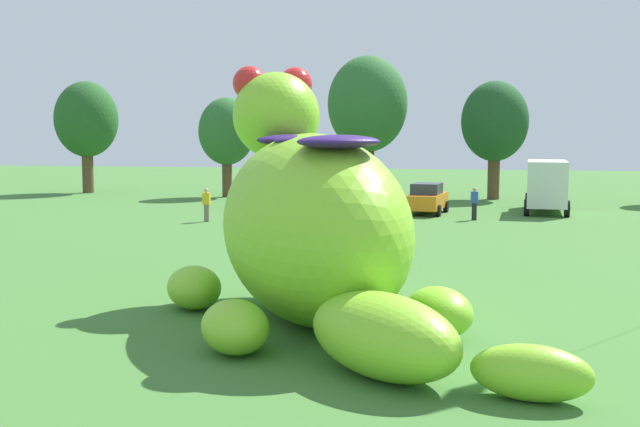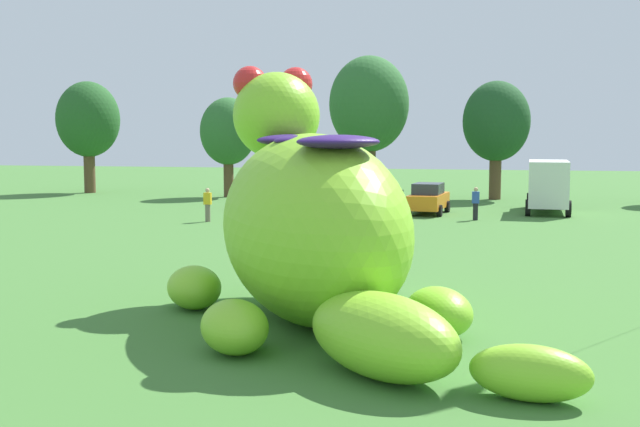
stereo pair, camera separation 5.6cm
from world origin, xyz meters
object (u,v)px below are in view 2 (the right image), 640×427
at_px(spectator_near_inflatable, 208,205).
at_px(spectator_wandering, 351,237).
at_px(box_truck, 548,184).
at_px(car_green, 321,195).
at_px(giant_inflatable_creature, 312,225).
at_px(car_orange, 428,199).
at_px(spectator_mid_field, 476,204).
at_px(car_red, 265,194).
at_px(car_black, 380,196).
at_px(spectator_by_cars, 361,221).

distance_m(spectator_near_inflatable, spectator_wandering, 14.22).
bearing_deg(box_truck, car_green, -176.44).
relative_size(giant_inflatable_creature, car_orange, 2.47).
bearing_deg(spectator_wandering, spectator_mid_field, 73.79).
height_order(car_red, spectator_near_inflatable, car_red).
bearing_deg(spectator_wandering, spectator_near_inflatable, 130.13).
bearing_deg(spectator_wandering, car_red, 114.22).
distance_m(car_black, spectator_mid_field, 6.65).
relative_size(car_green, box_truck, 0.65).
bearing_deg(car_black, spectator_mid_field, -34.66).
relative_size(car_orange, spectator_wandering, 2.50).
xyz_separation_m(giant_inflatable_creature, spectator_wandering, (-0.55, 8.86, -1.46)).
bearing_deg(spectator_by_cars, car_green, 108.45).
height_order(car_green, box_truck, box_truck).
relative_size(car_orange, spectator_mid_field, 2.50).
bearing_deg(car_black, spectator_by_cars, -86.01).
height_order(car_orange, spectator_by_cars, car_orange).
xyz_separation_m(car_red, car_black, (6.90, -0.15, 0.00)).
relative_size(spectator_near_inflatable, spectator_by_cars, 1.00).
bearing_deg(car_green, car_orange, -12.42).
bearing_deg(car_red, car_green, 3.42).
relative_size(car_black, box_truck, 0.66).
bearing_deg(giant_inflatable_creature, spectator_by_cars, 93.93).
distance_m(car_orange, spectator_by_cars, 12.13).
height_order(giant_inflatable_creature, box_truck, giant_inflatable_creature).
relative_size(spectator_near_inflatable, spectator_wandering, 1.00).
distance_m(car_green, box_truck, 13.03).
bearing_deg(car_orange, spectator_mid_field, -46.18).
height_order(car_red, car_orange, same).
bearing_deg(car_black, giant_inflatable_creature, -86.04).
height_order(car_green, spectator_near_inflatable, car_green).
xyz_separation_m(car_green, spectator_mid_field, (9.03, -4.13, -0.01)).
height_order(car_orange, spectator_mid_field, car_orange).
height_order(spectator_mid_field, spectator_by_cars, same).
bearing_deg(car_black, spectator_near_inflatable, -137.38).
xyz_separation_m(giant_inflatable_creature, box_truck, (7.56, 28.12, -0.71)).
relative_size(car_orange, spectator_by_cars, 2.50).
bearing_deg(spectator_mid_field, car_orange, 133.82).
bearing_deg(spectator_near_inflatable, car_black, 42.62).
xyz_separation_m(car_red, car_orange, (9.76, -1.21, 0.00)).
relative_size(car_green, spectator_near_inflatable, 2.46).
distance_m(giant_inflatable_creature, spectator_by_cars, 14.03).
xyz_separation_m(spectator_mid_field, spectator_wandering, (-4.16, -14.31, 0.00)).
distance_m(car_orange, spectator_wandering, 17.10).
bearing_deg(spectator_wandering, giant_inflatable_creature, -86.42).
distance_m(car_red, car_orange, 9.84).
xyz_separation_m(spectator_by_cars, spectator_wandering, (0.40, -5.06, 0.00)).
bearing_deg(giant_inflatable_creature, spectator_near_inflatable, 116.22).
xyz_separation_m(car_orange, spectator_by_cars, (-1.96, -11.97, -0.01)).
xyz_separation_m(car_red, spectator_wandering, (8.21, -18.25, -0.01)).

